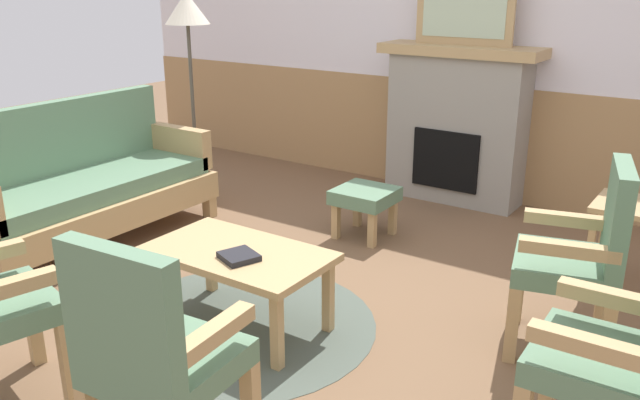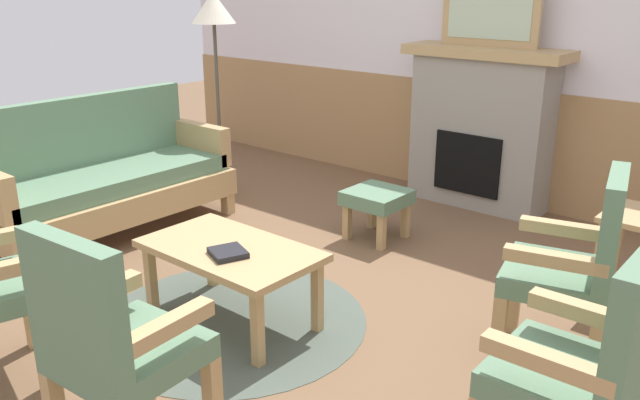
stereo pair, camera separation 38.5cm
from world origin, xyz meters
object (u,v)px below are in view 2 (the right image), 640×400
(book_on_table, at_px, (229,253))
(floor_lamp_by_couch, at_px, (214,21))
(couch, at_px, (106,181))
(armchair_front_center, at_px, (112,340))
(coffee_table, at_px, (230,256))
(footstool, at_px, (377,201))
(fireplace, at_px, (481,127))
(armchair_near_fireplace, at_px, (575,262))
(framed_picture, at_px, (490,9))
(armchair_by_window_left, at_px, (588,364))

(book_on_table, bearing_deg, floor_lamp_by_couch, 139.46)
(couch, distance_m, armchair_front_center, 2.56)
(couch, bearing_deg, coffee_table, -10.86)
(book_on_table, xyz_separation_m, footstool, (-0.19, 1.57, -0.17))
(fireplace, xyz_separation_m, armchair_near_fireplace, (1.46, -1.89, -0.11))
(couch, bearing_deg, book_on_table, -12.98)
(armchair_front_center, distance_m, floor_lamp_by_couch, 3.57)
(book_on_table, height_order, armchair_near_fireplace, armchair_near_fireplace)
(fireplace, height_order, footstool, fireplace)
(book_on_table, xyz_separation_m, armchair_front_center, (0.42, -0.94, 0.08))
(framed_picture, bearing_deg, armchair_near_fireplace, -52.31)
(fireplace, height_order, book_on_table, fireplace)
(framed_picture, bearing_deg, book_on_table, -89.91)
(framed_picture, relative_size, footstool, 2.00)
(book_on_table, relative_size, floor_lamp_by_couch, 0.11)
(couch, distance_m, coffee_table, 1.70)
(book_on_table, distance_m, armchair_front_center, 1.04)
(coffee_table, relative_size, book_on_table, 5.38)
(footstool, height_order, floor_lamp_by_couch, floor_lamp_by_couch)
(floor_lamp_by_couch, bearing_deg, footstool, -1.64)
(fireplace, bearing_deg, floor_lamp_by_couch, -149.73)
(coffee_table, height_order, armchair_near_fireplace, armchair_near_fireplace)
(couch, bearing_deg, fireplace, 53.02)
(framed_picture, xyz_separation_m, coffee_table, (-0.08, -2.64, -1.17))
(coffee_table, bearing_deg, footstool, 94.03)
(armchair_front_center, relative_size, floor_lamp_by_couch, 0.58)
(framed_picture, distance_m, armchair_near_fireplace, 2.60)
(framed_picture, distance_m, footstool, 1.73)
(fireplace, distance_m, floor_lamp_by_couch, 2.33)
(framed_picture, distance_m, coffee_table, 2.89)
(armchair_front_center, bearing_deg, fireplace, 96.53)
(armchair_near_fireplace, xyz_separation_m, armchair_front_center, (-1.04, -1.78, 0.00))
(framed_picture, relative_size, couch, 0.44)
(framed_picture, relative_size, floor_lamp_by_couch, 0.48)
(coffee_table, bearing_deg, couch, 169.14)
(coffee_table, relative_size, floor_lamp_by_couch, 0.57)
(framed_picture, bearing_deg, footstool, -99.03)
(framed_picture, bearing_deg, coffee_table, -91.69)
(couch, xyz_separation_m, armchair_front_center, (2.17, -1.35, 0.14))
(couch, distance_m, footstool, 1.96)
(armchair_near_fireplace, height_order, armchair_front_center, same)
(book_on_table, distance_m, floor_lamp_by_couch, 2.69)
(armchair_near_fireplace, xyz_separation_m, floor_lamp_by_couch, (-3.36, 0.79, 0.91))
(coffee_table, distance_m, book_on_table, 0.14)
(armchair_near_fireplace, height_order, armchair_by_window_left, same)
(framed_picture, relative_size, armchair_by_window_left, 0.82)
(armchair_by_window_left, distance_m, armchair_front_center, 1.69)
(fireplace, relative_size, coffee_table, 1.35)
(couch, relative_size, armchair_by_window_left, 1.84)
(framed_picture, distance_m, book_on_table, 2.94)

